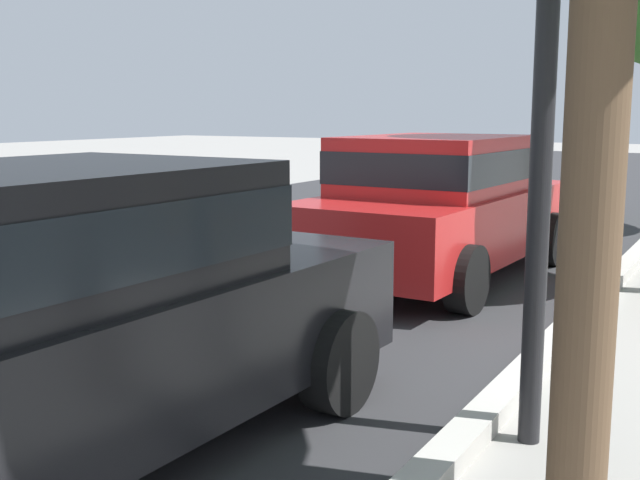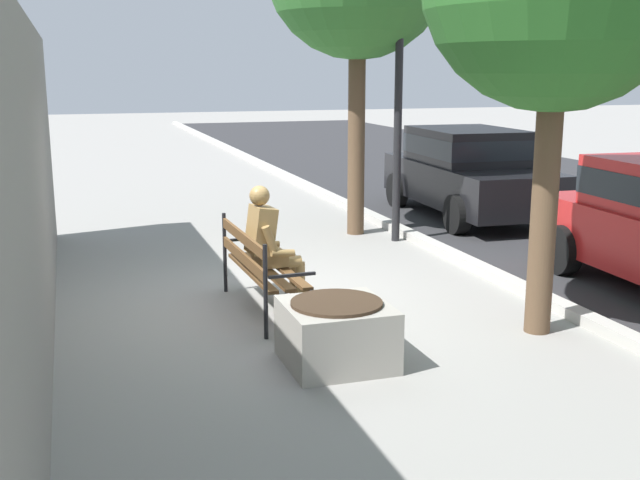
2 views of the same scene
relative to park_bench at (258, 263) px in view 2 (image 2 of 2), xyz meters
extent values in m
plane|color=gray|center=(-0.26, 0.23, -0.54)|extent=(80.00, 80.00, 0.00)
cube|color=#B2AFA8|center=(-0.26, 3.13, -0.48)|extent=(60.00, 0.20, 0.12)
cube|color=gray|center=(1.24, -2.37, 0.97)|extent=(12.00, 0.50, 3.03)
cube|color=brown|center=(0.00, -0.07, -0.09)|extent=(1.70, 0.16, 0.04)
cube|color=brown|center=(0.00, 0.11, -0.09)|extent=(1.70, 0.16, 0.04)
cube|color=brown|center=(-0.01, 0.29, -0.09)|extent=(1.70, 0.16, 0.04)
cube|color=brown|center=(0.00, -0.16, 0.08)|extent=(1.70, 0.09, 0.11)
cube|color=brown|center=(0.00, -0.16, 0.30)|extent=(1.70, 0.09, 0.11)
cylinder|color=black|center=(-0.89, 0.28, -0.32)|extent=(0.04, 0.04, 0.45)
cylinder|color=black|center=(-0.87, -0.19, -0.07)|extent=(0.04, 0.04, 0.95)
cube|color=black|center=(-0.88, 0.08, 0.08)|extent=(0.05, 0.48, 0.03)
cylinder|color=black|center=(0.87, 0.34, -0.32)|extent=(0.04, 0.04, 0.45)
cylinder|color=black|center=(0.88, -0.13, -0.07)|extent=(0.04, 0.04, 0.95)
cube|color=black|center=(0.88, 0.14, 0.08)|extent=(0.05, 0.48, 0.03)
cube|color=olive|center=(-0.12, 0.17, 0.02)|extent=(0.37, 0.35, 0.16)
cube|color=olive|center=(-0.11, 0.07, 0.34)|extent=(0.39, 0.33, 0.55)
sphere|color=olive|center=(-0.11, 0.06, 0.72)|extent=(0.22, 0.22, 0.22)
cylinder|color=olive|center=(-0.33, 0.07, 0.29)|extent=(0.11, 0.19, 0.29)
cylinder|color=olive|center=(-0.35, 0.21, 0.12)|extent=(0.11, 0.27, 0.10)
cylinder|color=olive|center=(0.11, 0.11, 0.29)|extent=(0.11, 0.19, 0.29)
cylinder|color=olive|center=(0.10, 0.25, 0.12)|extent=(0.11, 0.27, 0.10)
cylinder|color=olive|center=(-0.22, 0.30, -0.02)|extent=(0.17, 0.38, 0.14)
cylinder|color=olive|center=(-0.24, 0.48, -0.29)|extent=(0.11, 0.11, 0.50)
cube|color=olive|center=(-0.25, 0.54, -0.51)|extent=(0.13, 0.25, 0.07)
cylinder|color=olive|center=(-0.04, 0.32, -0.02)|extent=(0.17, 0.38, 0.14)
cylinder|color=olive|center=(-0.06, 0.50, -0.29)|extent=(0.11, 0.11, 0.50)
cube|color=olive|center=(-0.07, 0.56, -0.51)|extent=(0.13, 0.25, 0.07)
cube|color=olive|center=(0.06, 0.61, -0.46)|extent=(0.30, 0.21, 0.16)
cube|color=gray|center=(1.72, 0.30, -0.27)|extent=(0.91, 0.91, 0.55)
cylinder|color=#38281C|center=(1.72, 0.30, 0.03)|extent=(0.82, 0.82, 0.03)
cylinder|color=brown|center=(-3.54, 2.45, 1.03)|extent=(0.27, 0.27, 3.14)
cylinder|color=brown|center=(1.51, 2.52, 0.74)|extent=(0.26, 0.26, 2.56)
cube|color=black|center=(-4.28, 4.89, 0.07)|extent=(4.17, 1.87, 0.70)
cube|color=black|center=(-4.43, 4.89, 0.72)|extent=(2.20, 1.65, 0.60)
cube|color=black|center=(-4.43, 4.89, 0.72)|extent=(2.21, 1.67, 0.33)
cylinder|color=black|center=(-2.91, 5.68, -0.22)|extent=(0.65, 0.25, 0.64)
cylinder|color=black|center=(-2.99, 3.98, -0.22)|extent=(0.65, 0.25, 0.64)
cylinder|color=black|center=(-5.58, 5.79, -0.22)|extent=(0.65, 0.25, 0.64)
cylinder|color=black|center=(-5.65, 4.10, -0.22)|extent=(0.65, 0.25, 0.64)
cylinder|color=black|center=(-0.35, 4.10, -0.22)|extent=(0.65, 0.25, 0.64)
cylinder|color=black|center=(-2.84, 2.85, 1.26)|extent=(0.12, 0.12, 3.60)
camera|label=1|loc=(-7.02, 1.81, 1.28)|focal=44.00mm
camera|label=2|loc=(7.95, -1.87, 2.05)|focal=43.68mm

